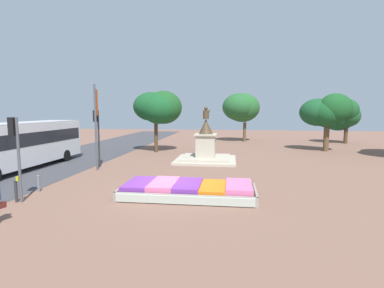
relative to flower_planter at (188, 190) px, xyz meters
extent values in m
plane|color=brown|center=(-1.10, 0.38, -0.28)|extent=(95.61, 95.61, 0.00)
cube|color=#38281C|center=(0.00, 0.06, -0.09)|extent=(6.10, 2.62, 0.38)
cube|color=gray|center=(0.00, -1.29, -0.07)|extent=(6.30, 0.12, 0.42)
cube|color=gray|center=(0.00, 1.41, -0.07)|extent=(6.30, 0.12, 0.42)
cube|color=gray|center=(-3.10, 0.05, -0.07)|extent=(0.11, 2.80, 0.42)
cube|color=gray|center=(3.10, 0.06, -0.07)|extent=(0.11, 2.80, 0.42)
cube|color=#72339E|center=(-2.36, 0.05, 0.20)|extent=(1.19, 2.40, 0.21)
cube|color=#D86699|center=(-1.18, 0.05, 0.22)|extent=(1.19, 2.40, 0.25)
cube|color=#72339E|center=(0.00, 0.06, 0.21)|extent=(1.19, 2.40, 0.22)
cube|color=orange|center=(1.18, 0.06, 0.18)|extent=(1.19, 2.40, 0.16)
cube|color=#D86699|center=(2.36, 0.06, 0.23)|extent=(1.19, 2.40, 0.26)
cube|color=#B2BCAD|center=(0.00, -1.34, -0.07)|extent=(5.98, 0.22, 0.34)
cube|color=#B4AA95|center=(-0.01, 9.83, -0.20)|extent=(4.71, 4.71, 0.17)
cube|color=#B3A995|center=(-0.01, 9.83, -0.03)|extent=(3.79, 3.79, 0.17)
cube|color=#B2A893|center=(-0.01, 9.83, 0.91)|extent=(1.48, 1.48, 1.71)
cube|color=#B2A893|center=(-0.01, 9.83, 1.82)|extent=(1.75, 1.75, 0.12)
cone|color=#473823|center=(-0.01, 9.83, 2.46)|extent=(1.11, 1.11, 1.16)
cylinder|color=#473823|center=(-0.01, 9.83, 3.38)|extent=(0.47, 0.47, 0.68)
sphere|color=#473823|center=(-0.01, 9.83, 3.86)|extent=(0.30, 0.30, 0.30)
cylinder|color=#473823|center=(0.16, 10.07, 3.51)|extent=(0.38, 0.48, 0.53)
cylinder|color=#4C5156|center=(-7.11, -1.91, 1.57)|extent=(0.12, 0.12, 3.71)
cube|color=black|center=(-7.31, -1.93, 3.02)|extent=(0.26, 0.30, 0.80)
cylinder|color=#4B0808|center=(-7.44, -1.94, 3.29)|extent=(0.04, 0.14, 0.14)
cylinder|color=#543E08|center=(-7.44, -1.94, 3.02)|extent=(0.04, 0.14, 0.14)
cylinder|color=green|center=(-7.44, -1.94, 2.76)|extent=(0.04, 0.14, 0.14)
cube|color=gold|center=(-7.21, -1.92, 0.77)|extent=(0.11, 0.17, 0.20)
cylinder|color=#2D2D33|center=(-7.27, 6.32, 1.72)|extent=(0.12, 0.12, 4.00)
cube|color=black|center=(-7.47, 6.32, 3.32)|extent=(0.24, 0.28, 0.80)
cylinder|color=#4B0808|center=(-7.60, 6.32, 3.59)|extent=(0.03, 0.14, 0.14)
cylinder|color=yellow|center=(-7.60, 6.32, 3.32)|extent=(0.03, 0.14, 0.14)
cylinder|color=#0D4211|center=(-7.60, 6.32, 3.05)|extent=(0.03, 0.14, 0.14)
cylinder|color=#4C5156|center=(-6.98, 5.30, 2.57)|extent=(0.14, 0.14, 5.72)
cube|color=#D84C19|center=(-7.01, 5.61, 4.23)|extent=(0.08, 0.49, 1.72)
cylinder|color=#4C5156|center=(-7.01, 5.61, 5.10)|extent=(0.10, 0.63, 0.03)
cube|color=silver|center=(-12.15, 4.38, 1.43)|extent=(2.63, 11.99, 2.74)
cube|color=black|center=(-12.15, 4.38, 1.84)|extent=(2.65, 11.63, 0.88)
cube|color=#AFAFB3|center=(-12.15, 4.38, 2.85)|extent=(2.58, 11.75, 0.10)
cylinder|color=black|center=(-13.25, 8.28, 0.17)|extent=(0.29, 0.90, 0.90)
cylinder|color=black|center=(-10.96, 8.25, 0.17)|extent=(0.29, 0.90, 0.90)
cube|color=#591E19|center=(-6.13, -4.19, 0.35)|extent=(0.19, 0.30, 0.22)
cylinder|color=#2D2D33|center=(-7.33, -1.94, 0.16)|extent=(0.13, 0.13, 0.90)
sphere|color=#2D2D33|center=(-7.33, -1.94, 0.65)|extent=(0.14, 0.14, 0.14)
cylinder|color=slate|center=(-7.42, -0.28, 0.09)|extent=(0.11, 0.11, 0.74)
sphere|color=slate|center=(-7.42, -0.28, 0.49)|extent=(0.12, 0.12, 0.12)
cylinder|color=brown|center=(3.66, 25.51, 0.95)|extent=(0.39, 0.39, 2.46)
ellipsoid|color=#255C2A|center=(3.32, 25.79, 4.07)|extent=(4.46, 4.01, 3.70)
ellipsoid|color=#265C29|center=(2.89, 26.15, 3.91)|extent=(3.28, 3.17, 2.98)
ellipsoid|color=#245A2B|center=(2.89, 25.70, 4.15)|extent=(4.24, 4.60, 3.50)
cylinder|color=brown|center=(11.22, 17.11, 1.06)|extent=(0.52, 0.52, 2.68)
ellipsoid|color=#174C23|center=(11.13, 17.04, 3.42)|extent=(3.10, 2.99, 2.67)
ellipsoid|color=#184E21|center=(11.81, 16.79, 3.88)|extent=(3.14, 2.78, 2.93)
ellipsoid|color=#184C27|center=(10.48, 17.66, 3.52)|extent=(3.54, 3.44, 2.72)
cylinder|color=#4C3823|center=(-5.20, 14.35, 1.19)|extent=(0.35, 0.35, 2.94)
ellipsoid|color=#174D25|center=(-5.76, 14.84, 4.09)|extent=(3.49, 3.24, 2.76)
ellipsoid|color=#174F24|center=(-4.88, 14.38, 3.84)|extent=(3.29, 3.11, 2.84)
ellipsoid|color=#1B4E21|center=(-4.57, 15.01, 4.00)|extent=(3.54, 3.57, 3.19)
cylinder|color=#4C3823|center=(15.73, 24.68, 0.73)|extent=(0.44, 0.44, 2.03)
ellipsoid|color=#184B26|center=(15.02, 25.46, 2.91)|extent=(4.03, 3.66, 3.35)
ellipsoid|color=#1C4C26|center=(15.91, 25.09, 3.06)|extent=(3.02, 3.29, 2.75)
ellipsoid|color=#194B23|center=(15.58, 24.66, 3.70)|extent=(2.96, 3.13, 2.84)
camera|label=1|loc=(1.98, -13.58, 3.72)|focal=28.00mm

